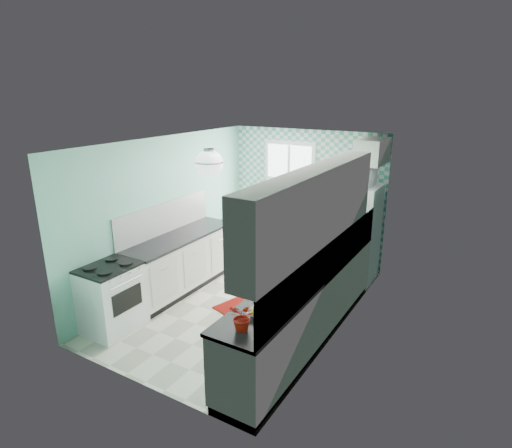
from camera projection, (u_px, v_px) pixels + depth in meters
The scene contains 26 objects.
floor at pixel (245, 305), 6.66m from camera, with size 3.00×4.40×0.02m, color silver.
ceiling at pixel (244, 141), 5.89m from camera, with size 3.00×4.40×0.02m, color white.
wall_back at pixel (307, 197), 8.09m from camera, with size 3.00×0.02×2.50m, color #7BCAB3.
wall_front at pixel (132, 285), 4.47m from camera, with size 3.00×0.02×2.50m, color #7BCAB3.
wall_left at pixel (167, 213), 7.01m from camera, with size 0.02×4.40×2.50m, color #7BCAB3.
wall_right at pixel (343, 246), 5.54m from camera, with size 0.02×4.40×2.50m, color #7BCAB3.
accent_wall at pixel (306, 197), 8.07m from camera, with size 3.00×0.01×2.50m, color #50AD9B.
window at pixel (289, 179), 8.12m from camera, with size 1.04×0.05×1.44m.
backsplash_right at pixel (330, 260), 5.24m from camera, with size 0.02×3.60×0.51m, color white.
backsplash_left at pixel (165, 218), 6.96m from camera, with size 0.02×2.15×0.51m, color white.
upper_cabinets_right at pixel (314, 207), 4.94m from camera, with size 0.33×3.20×0.90m, color silver.
upper_cabinet_fridge at pixel (373, 151), 6.84m from camera, with size 0.40×0.74×0.40m, color silver.
ceiling_light at pixel (209, 163), 5.29m from camera, with size 0.34×0.34×0.35m.
base_cabinets_right at pixel (306, 308), 5.61m from camera, with size 0.60×3.60×0.90m, color white.
countertop_right at pixel (306, 276), 5.47m from camera, with size 0.63×3.60×0.04m, color black.
base_cabinets_left at pixel (181, 264), 7.04m from camera, with size 0.60×2.15×0.90m, color white.
countertop_left at pixel (180, 237), 6.89m from camera, with size 0.63×2.15×0.04m, color black.
fridge at pixel (355, 233), 7.31m from camera, with size 0.73×0.73×1.69m.
stove at pixel (112, 297), 5.85m from camera, with size 0.61×0.77×0.92m.
sink at pixel (331, 254), 6.13m from camera, with size 0.46×0.38×0.53m.
rug at pixel (250, 305), 6.61m from camera, with size 0.66×0.95×0.02m, color maroon.
dish_towel at pixel (302, 285), 6.21m from camera, with size 0.02×0.24×0.37m, color #72C1BF.
fruit_bowl at pixel (259, 313), 4.45m from camera, with size 0.25×0.25×0.06m, color white.
potted_plant at pixel (243, 317), 4.15m from camera, with size 0.26×0.23×0.29m, color red.
soap_bottle at pixel (342, 243), 6.34m from camera, with size 0.07×0.08×0.17m, color #8CADB6.
microwave at pixel (359, 176), 7.01m from camera, with size 0.52×0.35×0.29m, color white.
Camera 1 is at (3.19, -5.04, 3.21)m, focal length 30.00 mm.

